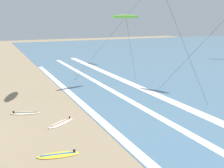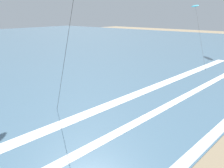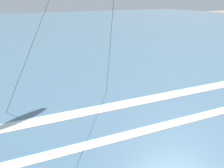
{
  "view_description": "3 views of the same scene",
  "coord_description": "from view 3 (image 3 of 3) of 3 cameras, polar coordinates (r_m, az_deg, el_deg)",
  "views": [
    {
      "loc": [
        14.9,
        3.88,
        6.63
      ],
      "look_at": [
        -0.18,
        11.32,
        2.28
      ],
      "focal_mm": 38.82,
      "sensor_mm": 36.0,
      "label": 1
    },
    {
      "loc": [
        -8.4,
        6.02,
        6.23
      ],
      "look_at": [
        2.32,
        15.22,
        2.28
      ],
      "focal_mm": 41.84,
      "sensor_mm": 36.0,
      "label": 2
    },
    {
      "loc": [
        -5.33,
        5.01,
        5.83
      ],
      "look_at": [
        -0.04,
        15.47,
        1.93
      ],
      "focal_mm": 43.3,
      "sensor_mm": 36.0,
      "label": 3
    }
  ],
  "objects": [
    {
      "name": "wave_foam_mid_break",
      "position": [
        12.57,
        8.16,
        -9.37
      ],
      "size": [
        57.0,
        0.63,
        0.01
      ],
      "primitive_type": "cube",
      "color": "white",
      "rests_on": "ocean_surface"
    },
    {
      "name": "wave_foam_outer_break",
      "position": [
        14.15,
        -6.41,
        -6.0
      ],
      "size": [
        55.6,
        0.96,
        0.01
      ],
      "primitive_type": "cube",
      "color": "white",
      "rests_on": "ocean_surface"
    },
    {
      "name": "ocean_surface",
      "position": [
        50.27,
        -20.91,
        10.58
      ],
      "size": [
        140.0,
        90.0,
        0.01
      ],
      "primitive_type": "cube",
      "color": "slate",
      "rests_on": "ground"
    }
  ]
}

